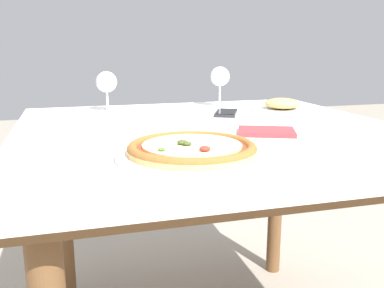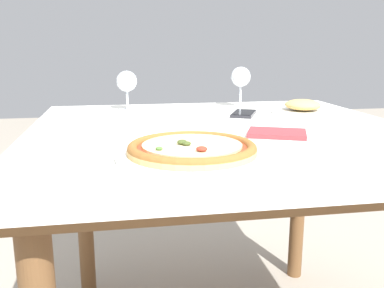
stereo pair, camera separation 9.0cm
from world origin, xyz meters
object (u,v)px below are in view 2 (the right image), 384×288
object	(u,v)px
fork	(123,131)
cell_phone	(244,113)
side_plate	(303,108)
dining_table	(225,161)
wine_glass_far_right	(127,83)
wine_glass_far_left	(241,78)
pizza_plate	(192,150)

from	to	relation	value
fork	cell_phone	xyz separation A→B (m)	(0.41, 0.23, 0.00)
side_plate	cell_phone	bearing A→B (deg)	-178.16
dining_table	wine_glass_far_right	size ratio (longest dim) A/B	8.01
wine_glass_far_left	side_plate	world-z (taller)	wine_glass_far_left
pizza_plate	cell_phone	distance (m)	0.59
pizza_plate	wine_glass_far_right	xyz separation A→B (m)	(-0.12, 0.70, 0.08)
pizza_plate	side_plate	world-z (taller)	side_plate
dining_table	fork	world-z (taller)	fork
wine_glass_far_left	wine_glass_far_right	size ratio (longest dim) A/B	1.07
wine_glass_far_left	side_plate	distance (m)	0.26
side_plate	pizza_plate	bearing A→B (deg)	-132.40
wine_glass_far_right	side_plate	world-z (taller)	wine_glass_far_right
dining_table	pizza_plate	world-z (taller)	pizza_plate
cell_phone	side_plate	size ratio (longest dim) A/B	0.75
wine_glass_far_left	side_plate	xyz separation A→B (m)	(0.18, -0.17, -0.09)
dining_table	wine_glass_far_left	distance (m)	0.50
wine_glass_far_left	wine_glass_far_right	bearing A→B (deg)	-179.28
wine_glass_far_left	wine_glass_far_right	world-z (taller)	wine_glass_far_left
fork	side_plate	xyz separation A→B (m)	(0.63, 0.23, 0.02)
wine_glass_far_right	cell_phone	xyz separation A→B (m)	(0.39, -0.17, -0.10)
fork	wine_glass_far_left	distance (m)	0.61
pizza_plate	cell_phone	xyz separation A→B (m)	(0.27, 0.53, -0.01)
pizza_plate	cell_phone	world-z (taller)	pizza_plate
wine_glass_far_right	side_plate	distance (m)	0.63
dining_table	side_plate	xyz separation A→B (m)	(0.34, 0.25, 0.11)
wine_glass_far_right	side_plate	size ratio (longest dim) A/B	0.67
wine_glass_far_right	cell_phone	size ratio (longest dim) A/B	0.90
dining_table	wine_glass_far_right	xyz separation A→B (m)	(-0.26, 0.42, 0.19)
pizza_plate	cell_phone	size ratio (longest dim) A/B	2.02
dining_table	wine_glass_far_right	world-z (taller)	wine_glass_far_right
wine_glass_far_right	side_plate	bearing A→B (deg)	-15.47
pizza_plate	side_plate	size ratio (longest dim) A/B	1.52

